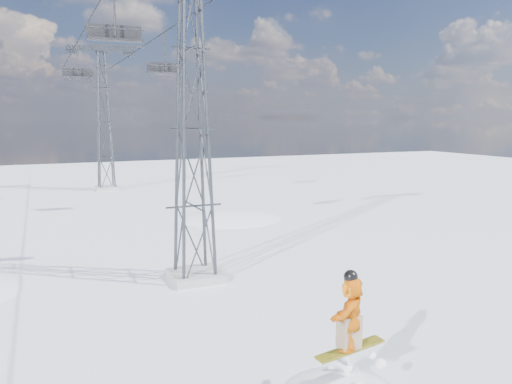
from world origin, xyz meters
TOP-DOWN VIEW (x-y plane):
  - snow_terrain at (-4.77, 21.24)m, footprint 39.00×37.00m
  - lift_tower_near at (0.80, 8.00)m, footprint 5.20×1.80m
  - lift_tower_far at (0.80, 33.00)m, footprint 5.20×1.80m
  - haul_cables at (0.80, 19.50)m, footprint 4.46×51.00m
  - lift_chair_near at (-1.40, 10.19)m, footprint 1.97×0.57m
  - lift_chair_mid at (3.00, 20.97)m, footprint 2.10×0.61m
  - lift_chair_far at (-1.40, 27.62)m, footprint 2.01×0.58m

SIDE VIEW (x-z plane):
  - snow_terrain at x=-4.77m, z-range -20.59..1.41m
  - lift_tower_near at x=0.80m, z-range -0.24..11.18m
  - lift_tower_far at x=0.80m, z-range -0.24..11.18m
  - lift_chair_mid at x=3.00m, z-range 7.46..10.07m
  - lift_chair_far at x=-1.40m, z-range 7.60..10.10m
  - lift_chair_near at x=-1.40m, z-range 7.67..10.12m
  - haul_cables at x=0.80m, z-range 10.82..10.88m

